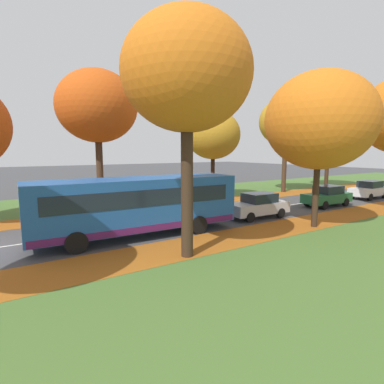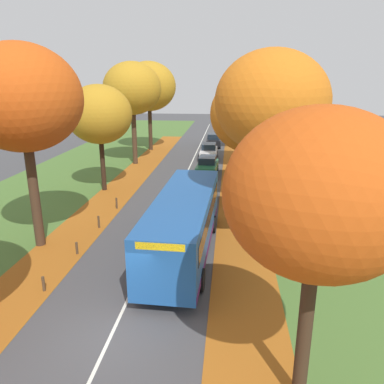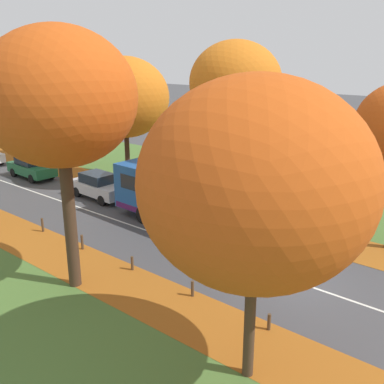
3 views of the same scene
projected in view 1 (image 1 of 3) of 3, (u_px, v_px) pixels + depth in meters
name	position (u px, v px, depth m)	size (l,w,h in m)	color
grass_verge_left	(219.00, 192.00, 31.82)	(12.00, 90.00, 0.01)	#476B2D
leaf_litter_left	(196.00, 204.00, 24.77)	(2.80, 60.00, 0.00)	#9E5619
leaf_litter_right	(285.00, 227.00, 17.10)	(2.80, 60.00, 0.00)	#9E5619
road_centre_line	(289.00, 205.00, 24.15)	(0.12, 80.00, 0.01)	silver
tree_left_near	(97.00, 107.00, 20.82)	(5.57, 5.57, 9.93)	#422D1E
tree_left_mid	(213.00, 135.00, 26.30)	(4.78, 4.78, 7.91)	black
tree_left_far	(286.00, 122.00, 30.97)	(5.54, 5.54, 9.84)	#422D1E
tree_left_distant	(330.00, 125.00, 34.99)	(6.19, 6.19, 10.14)	#382619
tree_right_near	(187.00, 74.00, 11.44)	(5.05, 5.05, 9.59)	#382619
tree_right_mid	(320.00, 121.00, 16.45)	(5.97, 5.97, 8.68)	#382619
bollard_second	(41.00, 220.00, 17.61)	(0.12, 0.12, 0.65)	#4C3823
bollard_third	(98.00, 213.00, 19.38)	(0.12, 0.12, 0.63)	#4C3823
bollard_fourth	(146.00, 207.00, 21.22)	(0.12, 0.12, 0.73)	#4C3823
bollard_fifth	(186.00, 203.00, 22.97)	(0.12, 0.12, 0.74)	#4C3823
bus	(138.00, 203.00, 15.14)	(2.93, 10.48, 2.98)	#1E5199
car_silver_lead	(258.00, 205.00, 19.50)	(1.93, 4.27, 1.62)	#B7BABF
car_green_following	(327.00, 196.00, 23.61)	(1.90, 4.26, 1.62)	#1E6038
car_white_third_in_line	(369.00, 190.00, 27.50)	(1.80, 4.21, 1.62)	silver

